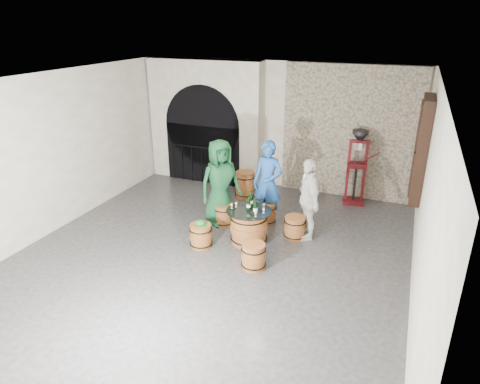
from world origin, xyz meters
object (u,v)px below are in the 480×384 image
at_px(barrel_stool_far, 266,213).
at_px(wine_bottle_center, 255,208).
at_px(barrel_stool_near_right, 254,256).
at_px(person_green, 220,182).
at_px(wine_bottle_left, 249,204).
at_px(wine_bottle_right, 251,200).
at_px(barrel_stool_left, 224,214).
at_px(barrel_stool_near_left, 201,236).
at_px(person_blue, 268,183).
at_px(barrel_table, 249,226).
at_px(corking_press, 357,162).
at_px(person_white, 308,199).
at_px(barrel_stool_right, 295,228).
at_px(side_barrel, 245,185).

xyz_separation_m(barrel_stool_far, wine_bottle_center, (0.14, -1.07, 0.59)).
distance_m(barrel_stool_near_right, person_green, 2.08).
height_order(wine_bottle_left, wine_bottle_right, same).
relative_size(barrel_stool_left, barrel_stool_near_left, 1.00).
height_order(person_blue, wine_bottle_center, person_blue).
bearing_deg(person_blue, barrel_stool_far, -86.08).
xyz_separation_m(barrel_table, corking_press, (1.65, 2.76, 0.70)).
bearing_deg(person_white, barrel_stool_far, -138.12).
xyz_separation_m(barrel_table, barrel_stool_near_right, (0.41, -0.85, -0.11)).
relative_size(barrel_stool_right, corking_press, 0.26).
relative_size(barrel_table, side_barrel, 1.34).
relative_size(barrel_stool_left, person_blue, 0.26).
xyz_separation_m(barrel_stool_left, person_blue, (0.82, 0.48, 0.68)).
relative_size(barrel_stool_right, barrel_stool_near_left, 1.00).
bearing_deg(barrel_stool_near_left, barrel_table, 32.71).
distance_m(barrel_stool_near_left, corking_press, 4.16).
xyz_separation_m(barrel_table, wine_bottle_center, (0.18, -0.13, 0.48)).
height_order(wine_bottle_left, corking_press, corking_press).
bearing_deg(person_white, wine_bottle_left, -88.17).
xyz_separation_m(barrel_stool_far, barrel_stool_near_left, (-0.83, -1.46, 0.00)).
relative_size(barrel_stool_near_right, person_white, 0.28).
height_order(barrel_table, person_green, person_green).
xyz_separation_m(barrel_stool_far, wine_bottle_left, (-0.04, -0.95, 0.59)).
xyz_separation_m(barrel_table, person_white, (1.01, 0.64, 0.49)).
height_order(person_green, wine_bottle_right, person_green).
relative_size(person_white, wine_bottle_left, 5.12).
distance_m(side_barrel, corking_press, 2.73).
xyz_separation_m(barrel_stool_near_right, person_green, (-1.30, 1.46, 0.70)).
xyz_separation_m(barrel_stool_left, person_green, (-0.11, 0.07, 0.70)).
distance_m(barrel_stool_near_left, wine_bottle_center, 1.20).
xyz_separation_m(barrel_stool_left, wine_bottle_left, (0.77, -0.54, 0.59)).
xyz_separation_m(person_white, wine_bottle_left, (-1.01, -0.64, -0.01)).
bearing_deg(barrel_table, barrel_stool_right, 32.34).
bearing_deg(side_barrel, person_blue, -49.46).
distance_m(barrel_stool_near_right, wine_bottle_center, 0.96).
bearing_deg(barrel_stool_right, wine_bottle_right, -158.88).
bearing_deg(barrel_stool_left, wine_bottle_center, -34.85).
bearing_deg(barrel_stool_near_right, barrel_table, 116.02).
height_order(barrel_stool_far, side_barrel, side_barrel).
relative_size(barrel_table, barrel_stool_right, 1.90).
height_order(person_blue, person_white, person_blue).
relative_size(barrel_stool_near_right, side_barrel, 0.71).
relative_size(person_green, person_white, 1.11).
distance_m(person_white, wine_bottle_center, 1.13).
bearing_deg(wine_bottle_left, side_barrel, 112.98).
bearing_deg(barrel_stool_right, corking_press, 69.42).
height_order(person_green, person_blue, person_green).
height_order(barrel_stool_right, side_barrel, side_barrel).
bearing_deg(person_blue, person_white, -15.32).
bearing_deg(barrel_stool_far, wine_bottle_left, -92.58).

